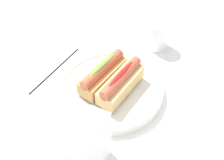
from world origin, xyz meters
TOP-DOWN VIEW (x-y plane):
  - ground_plane at (0.00, 0.00)m, footprint 2.40×2.40m
  - serving_bowl at (-0.00, -0.00)m, footprint 0.27×0.27m
  - hotdog_front at (-0.00, -0.03)m, footprint 0.15×0.06m
  - hotdog_back at (-0.00, 0.03)m, footprint 0.15×0.05m
  - water_glass at (-0.24, 0.01)m, footprint 0.07×0.07m
  - napkin_box at (0.20, 0.08)m, footprint 0.12×0.06m
  - chopstick_near at (0.02, -0.19)m, footprint 0.22×0.01m

SIDE VIEW (x-z plane):
  - ground_plane at x=0.00m, z-range 0.00..0.00m
  - chopstick_near at x=0.02m, z-range 0.00..0.01m
  - serving_bowl at x=0.00m, z-range 0.00..0.03m
  - water_glass at x=-0.24m, z-range 0.00..0.09m
  - hotdog_front at x=0.00m, z-range 0.03..0.09m
  - hotdog_back at x=0.00m, z-range 0.03..0.09m
  - napkin_box at x=0.20m, z-range 0.00..0.15m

